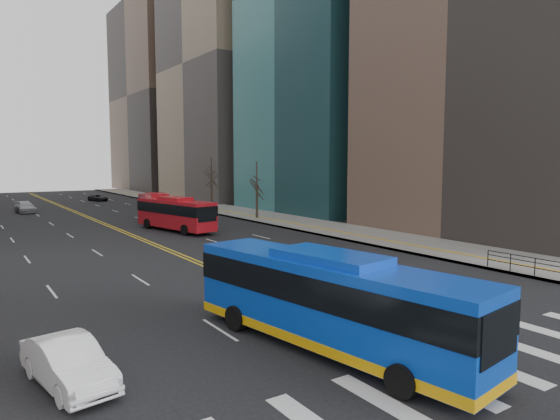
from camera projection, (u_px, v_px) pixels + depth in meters
name	position (u px, v px, depth m)	size (l,w,h in m)	color
ground	(467.00, 374.00, 15.72)	(220.00, 220.00, 0.00)	black
sidewalk_right	(247.00, 214.00, 62.70)	(7.00, 130.00, 0.15)	gray
crosswalk	(467.00, 373.00, 15.72)	(26.70, 4.00, 0.01)	silver
centerline	(83.00, 215.00, 61.46)	(0.55, 100.00, 0.01)	gold
office_towers	(57.00, 38.00, 70.41)	(83.00, 134.00, 58.00)	gray
pedestrian_railing	(535.00, 264.00, 28.44)	(0.06, 6.06, 1.02)	black
street_trees	(43.00, 183.00, 40.05)	(35.20, 47.20, 7.60)	#30231D
blue_bus	(329.00, 299.00, 17.57)	(4.43, 12.26, 3.50)	#0D40C3
red_bus_near	(175.00, 212.00, 47.64)	(4.32, 10.47, 3.26)	red
red_bus_far	(157.00, 207.00, 53.31)	(3.79, 10.37, 3.24)	red
car_white	(68.00, 363.00, 14.80)	(1.50, 4.30, 1.42)	white
car_dark_mid	(187.00, 223.00, 48.15)	(1.68, 4.17, 1.42)	black
car_silver	(25.00, 207.00, 64.36)	(1.99, 4.90, 1.42)	#A3A4A9
car_dark_far	(98.00, 198.00, 83.07)	(1.87, 4.05, 1.12)	black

